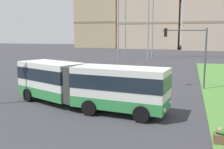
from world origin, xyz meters
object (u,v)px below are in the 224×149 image
(traffic_light_far_right, at_px, (190,47))
(apartment_tower_west, at_px, (101,0))
(articulated_bus, at_px, (85,84))
(car_maroon_sedan, at_px, (72,75))

(traffic_light_far_right, distance_m, apartment_tower_west, 88.23)
(apartment_tower_west, bearing_deg, articulated_bus, -71.61)
(traffic_light_far_right, xyz_separation_m, apartment_tower_west, (-36.11, 79.01, 15.42))
(car_maroon_sedan, distance_m, traffic_light_far_right, 12.56)
(articulated_bus, bearing_deg, apartment_tower_west, 108.39)
(car_maroon_sedan, height_order, apartment_tower_west, apartment_tower_west)
(traffic_light_far_right, bearing_deg, car_maroon_sedan, 179.25)
(articulated_bus, distance_m, apartment_tower_west, 94.23)
(traffic_light_far_right, height_order, apartment_tower_west, apartment_tower_west)
(apartment_tower_west, bearing_deg, car_maroon_sedan, -73.10)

